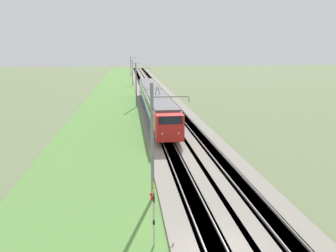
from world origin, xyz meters
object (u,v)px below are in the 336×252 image
at_px(catenary_mast_near, 153,141).
at_px(catenary_mast_far, 133,72).
at_px(passenger_train, 154,99).
at_px(crossing_signal_near, 153,209).
at_px(catenary_mast_distant, 131,65).
at_px(catenary_mast_mid, 136,85).

relative_size(catenary_mast_near, catenary_mast_far, 1.09).
distance_m(passenger_train, catenary_mast_near, 31.22).
bearing_deg(crossing_signal_near, catenary_mast_distant, -90.22).
height_order(passenger_train, catenary_mast_far, catenary_mast_far).
bearing_deg(catenary_mast_distant, catenary_mast_far, -179.99).
distance_m(crossing_signal_near, catenary_mast_near, 5.94).
relative_size(catenary_mast_mid, catenary_mast_far, 1.07).
bearing_deg(catenary_mast_near, catenary_mast_distant, 0.00).
xyz_separation_m(passenger_train, crossing_signal_near, (-36.67, 2.97, -0.17)).
xyz_separation_m(crossing_signal_near, catenary_mast_far, (79.11, -0.46, 1.60)).
distance_m(catenary_mast_mid, catenary_mast_distant, 73.51).
bearing_deg(catenary_mast_mid, crossing_signal_near, 179.38).
xyz_separation_m(crossing_signal_near, catenary_mast_mid, (42.36, -0.46, 1.85)).
xyz_separation_m(catenary_mast_mid, catenary_mast_far, (36.76, -0.00, -0.25)).
bearing_deg(catenary_mast_distant, catenary_mast_mid, -180.00).
relative_size(passenger_train, catenary_mast_far, 5.63).
bearing_deg(catenary_mast_far, passenger_train, -176.62).
relative_size(passenger_train, catenary_mast_distant, 5.12).
height_order(passenger_train, catenary_mast_distant, catenary_mast_distant).
bearing_deg(passenger_train, crossing_signal_near, -4.63).
relative_size(catenary_mast_near, catenary_mast_mid, 1.02).
xyz_separation_m(passenger_train, catenary_mast_far, (42.44, 2.51, 1.43)).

